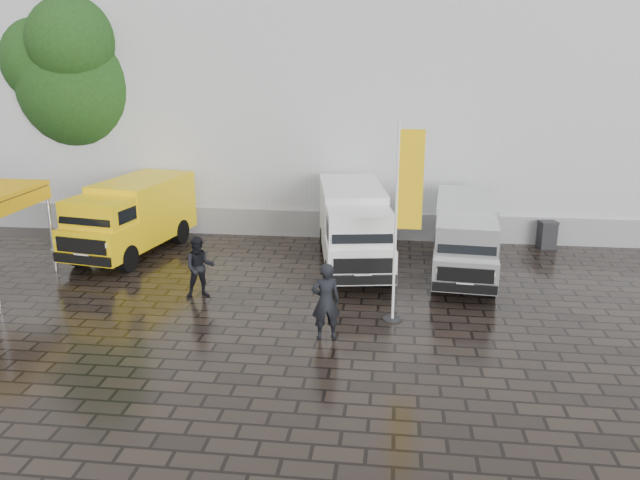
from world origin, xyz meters
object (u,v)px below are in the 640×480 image
object	(u,v)px
van_white	(353,229)
van_silver	(464,239)
wheelie_bin	(547,235)
person_front	(326,301)
van_yellow	(131,219)
flagpole	(404,213)
person_tent	(200,267)

from	to	relation	value
van_white	van_silver	distance (m)	3.49
van_white	wheelie_bin	size ratio (longest dim) A/B	5.98
van_silver	van_white	bearing A→B (deg)	177.78
van_silver	person_front	world-z (taller)	van_silver
van_yellow	van_silver	world-z (taller)	van_yellow
van_silver	flagpole	size ratio (longest dim) A/B	1.04
van_yellow	person_front	distance (m)	9.49
van_yellow	van_white	xyz separation A→B (m)	(7.64, -0.44, 0.02)
wheelie_bin	person_tent	distance (m)	12.41
van_yellow	person_tent	xyz separation A→B (m)	(3.55, -3.70, -0.35)
flagpole	person_front	size ratio (longest dim) A/B	2.66
van_yellow	person_tent	bearing A→B (deg)	-36.03
wheelie_bin	person_front	xyz separation A→B (m)	(-6.98, -8.38, 0.47)
person_front	wheelie_bin	bearing A→B (deg)	-145.47
person_tent	flagpole	bearing A→B (deg)	-28.72
wheelie_bin	van_white	bearing A→B (deg)	-165.48
van_white	person_tent	world-z (taller)	van_white
flagpole	person_front	distance (m)	2.92
van_white	person_front	bearing A→B (deg)	-102.02
van_white	person_tent	bearing A→B (deg)	-150.68
person_tent	wheelie_bin	bearing A→B (deg)	10.54
person_front	van_white	bearing A→B (deg)	-108.46
van_white	wheelie_bin	bearing A→B (deg)	13.76
van_white	flagpole	size ratio (longest dim) A/B	1.14
wheelie_bin	person_front	bearing A→B (deg)	-138.27
van_silver	flagpole	xyz separation A→B (m)	(-1.95, -3.80, 1.71)
wheelie_bin	van_yellow	bearing A→B (deg)	-178.95
van_yellow	flagpole	bearing A→B (deg)	-16.89
van_white	van_silver	xyz separation A→B (m)	(3.46, -0.42, -0.11)
van_yellow	person_tent	world-z (taller)	van_yellow
van_white	wheelie_bin	world-z (taller)	van_white
van_yellow	wheelie_bin	xyz separation A→B (m)	(14.35, 2.41, -0.75)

